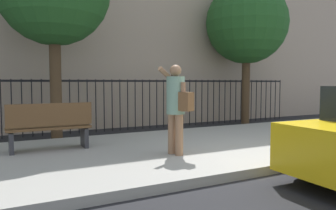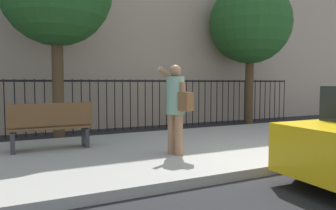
{
  "view_description": "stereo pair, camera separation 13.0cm",
  "coord_description": "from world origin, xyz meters",
  "views": [
    {
      "loc": [
        -4.4,
        -3.88,
        1.51
      ],
      "look_at": [
        -1.39,
        1.78,
        1.07
      ],
      "focal_mm": 35.35,
      "sensor_mm": 36.0,
      "label": 1
    },
    {
      "loc": [
        -4.29,
        -3.94,
        1.51
      ],
      "look_at": [
        -1.39,
        1.78,
        1.07
      ],
      "focal_mm": 35.35,
      "sensor_mm": 36.0,
      "label": 2
    }
  ],
  "objects": [
    {
      "name": "sidewalk",
      "position": [
        0.0,
        2.2,
        0.07
      ],
      "size": [
        28.0,
        4.4,
        0.15
      ],
      "primitive_type": "cube",
      "color": "#9E9B93",
      "rests_on": "ground"
    },
    {
      "name": "street_bench",
      "position": [
        -3.42,
        2.95,
        0.65
      ],
      "size": [
        1.6,
        0.45,
        0.95
      ],
      "color": "brown",
      "rests_on": "sidewalk"
    },
    {
      "name": "iron_fence",
      "position": [
        0.0,
        5.9,
        1.02
      ],
      "size": [
        12.03,
        0.04,
        1.6
      ],
      "color": "black",
      "rests_on": "ground"
    },
    {
      "name": "street_tree_near",
      "position": [
        3.72,
        5.37,
        3.61
      ],
      "size": [
        2.91,
        2.91,
        5.09
      ],
      "color": "#4C3823",
      "rests_on": "ground"
    },
    {
      "name": "ground_plane",
      "position": [
        0.0,
        0.0,
        0.0
      ],
      "size": [
        60.0,
        60.0,
        0.0
      ],
      "primitive_type": "plane",
      "color": "black"
    },
    {
      "name": "pedestrian_on_phone",
      "position": [
        -1.38,
        1.46,
        1.13
      ],
      "size": [
        0.5,
        0.7,
        1.68
      ],
      "color": "#936B4C",
      "rests_on": "sidewalk"
    }
  ]
}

